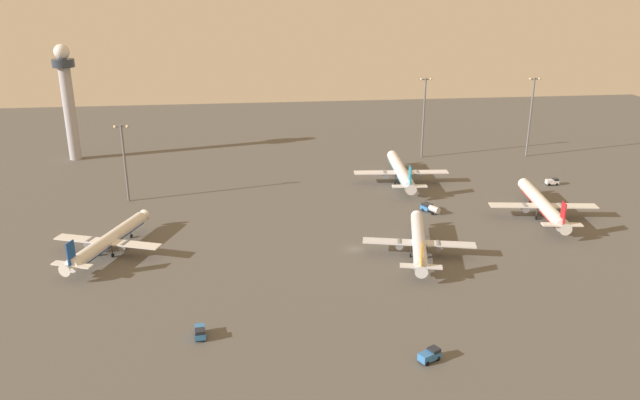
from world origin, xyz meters
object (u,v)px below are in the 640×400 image
Objects in this scene: airplane_far_stand at (419,242)px; apron_light_west at (124,158)px; airplane_mid_apron at (108,241)px; fuel_truck at (430,208)px; airplane_taxiway_distant at (401,172)px; airplane_near_gate at (543,205)px; maintenance_van at (430,355)px; apron_light_central at (424,113)px; cargo_loader at (200,332)px; apron_light_east at (531,113)px; control_tower at (67,95)px; baggage_tractor at (552,182)px.

apron_light_west is (-78.33, 50.06, 10.40)m from airplane_far_stand.
fuel_truck is at bearing 32.76° from airplane_mid_apron.
apron_light_west is at bearing 161.07° from airplane_far_stand.
airplane_taxiway_distant reaches higher than airplane_far_stand.
apron_light_west reaches higher than airplane_near_gate.
fuel_truck is 77.08m from maintenance_van.
apron_light_central is 111.31m from apron_light_west.
airplane_mid_apron reaches higher than cargo_loader.
maintenance_van is 152.30m from apron_light_east.
apron_light_central is at bearing 136.69° from maintenance_van.
airplane_mid_apron reaches higher than airplane_far_stand.
airplane_mid_apron is at bearing -157.81° from maintenance_van.
cargo_loader is at bearing -119.44° from airplane_taxiway_distant.
control_tower is 1.41× the size of apron_light_central.
maintenance_van is at bearing -96.27° from airplane_taxiway_distant.
baggage_tractor is 138.75m from apron_light_west.
baggage_tractor is 52.41m from fuel_truck.
airplane_taxiway_distant is at bearing -117.45° from apron_light_central.
cargo_loader is (-51.55, -32.14, -2.28)m from airplane_far_stand.
cargo_loader is 87.38m from apron_light_west.
apron_light_central is (14.36, 59.84, 15.85)m from fuel_truck.
apron_light_east is at bearing 170.66° from baggage_tractor.
apron_light_central is 1.27× the size of apron_light_west.
apron_light_central reaches higher than airplane_near_gate.
airplane_taxiway_distant is 50.71m from baggage_tractor.
apron_light_central is at bearing 20.39° from apron_light_west.
maintenance_van is (96.42, -147.29, -23.59)m from control_tower.
apron_light_central is at bearing -137.37° from baggage_tractor.
control_tower is 1.24× the size of airplane_mid_apron.
apron_light_central reaches higher than airplane_mid_apron.
airplane_taxiway_distant is 89.15m from apron_light_west.
airplane_near_gate is 124.57m from apron_light_west.
airplane_taxiway_distant is 1.34× the size of apron_light_east.
airplane_taxiway_distant is 6.25× the size of fuel_truck.
airplane_mid_apron is 1.14× the size of apron_light_central.
airplane_near_gate is at bearing -29.67° from baggage_tractor.
apron_light_west is at bearing -170.03° from airplane_taxiway_distant.
airplane_near_gate is at bearing 113.25° from maintenance_van.
airplane_far_stand is 47.38m from airplane_near_gate.
control_tower is 176.38m from baggage_tractor.
apron_light_east is at bearing 48.29° from airplane_mid_apron.
cargo_loader is 144.57m from apron_light_central.
airplane_near_gate is 1.28× the size of apron_light_east.
apron_light_west is at bearing -172.52° from maintenance_van.
maintenance_van is 117.48m from apron_light_west.
apron_light_west is (-104.29, -38.77, -3.36)m from apron_light_central.
control_tower is at bearing 160.08° from airplane_near_gate.
control_tower reaches higher than airplane_far_stand.
cargo_loader is 0.14× the size of apron_light_east.
maintenance_van is at bearing -135.22° from fuel_truck.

